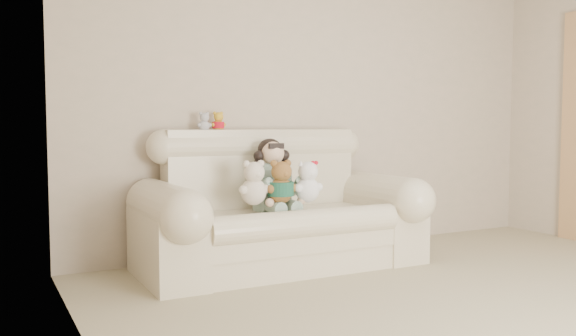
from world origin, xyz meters
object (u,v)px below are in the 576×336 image
Objects in this scene: cream_teddy at (254,178)px; seated_child at (272,174)px; sofa at (282,199)px; brown_teddy at (281,178)px; white_cat at (307,177)px.

seated_child is at bearing 53.97° from cream_teddy.
cream_teddy is at bearing -159.50° from sofa.
sofa reaches higher than brown_teddy.
seated_child is 0.29m from white_cat.
white_cat is (0.13, -0.15, 0.17)m from sofa.
white_cat is at bearing -48.26° from sofa.
cream_teddy reaches higher than white_cat.
cream_teddy is at bearing -152.12° from seated_child.
brown_teddy is 0.21m from white_cat.
cream_teddy is (-0.28, -0.10, 0.17)m from sofa.
seated_child is 1.49× the size of cream_teddy.
white_cat is (0.17, -0.23, -0.02)m from seated_child.
cream_teddy is (-0.24, -0.18, -0.01)m from seated_child.
sofa is 5.69× the size of brown_teddy.
cream_teddy is (-0.41, 0.05, 0.00)m from white_cat.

